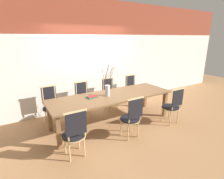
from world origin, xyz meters
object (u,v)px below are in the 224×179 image
Objects in this scene: vase_centerpiece at (107,90)px; dining_table at (112,98)px; chair_near_center at (172,105)px; book_stack at (92,97)px; chair_far_center at (110,94)px.

dining_table is at bearing -18.16° from vase_centerpiece.
vase_centerpiece is (-1.40, 0.85, 0.40)m from chair_near_center.
book_stack is (-0.50, 0.11, 0.09)m from dining_table.
book_stack is (-0.91, -0.71, 0.27)m from chair_far_center.
chair_far_center is at bearing 56.27° from vase_centerpiece.
book_stack is at bearing 168.02° from dining_table.
vase_centerpiece is 0.42m from book_stack.
dining_table is 3.91× the size of vase_centerpiece.
vase_centerpiece is at bearing -10.22° from book_stack.
book_stack is at bearing 152.84° from chair_near_center.
vase_centerpiece reaches higher than chair_far_center.
vase_centerpiece is 2.93× the size of book_stack.
chair_near_center is 1.69m from vase_centerpiece.
vase_centerpiece is (-0.11, 0.04, 0.23)m from dining_table.
chair_near_center is 1.85m from chair_far_center.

